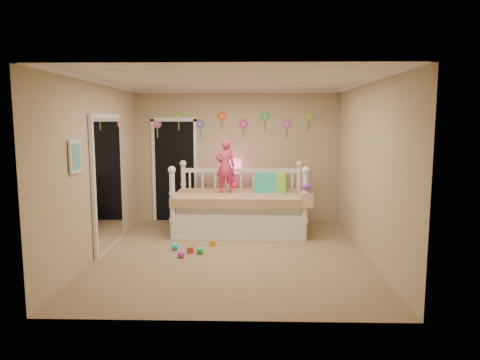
{
  "coord_description": "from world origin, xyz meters",
  "views": [
    {
      "loc": [
        0.28,
        -6.42,
        1.99
      ],
      "look_at": [
        0.1,
        0.6,
        1.05
      ],
      "focal_mm": 32.75,
      "sensor_mm": 36.0,
      "label": 1
    }
  ],
  "objects_px": {
    "daybed": "(240,197)",
    "child": "(225,166)",
    "table_lamp": "(234,170)",
    "nightstand": "(234,207)"
  },
  "relations": [
    {
      "from": "child",
      "to": "table_lamp",
      "type": "distance_m",
      "value": 0.69
    },
    {
      "from": "daybed",
      "to": "child",
      "type": "relative_size",
      "value": 2.46
    },
    {
      "from": "nightstand",
      "to": "child",
      "type": "bearing_deg",
      "value": -102.94
    },
    {
      "from": "daybed",
      "to": "nightstand",
      "type": "xyz_separation_m",
      "value": [
        -0.13,
        0.72,
        -0.32
      ]
    },
    {
      "from": "nightstand",
      "to": "table_lamp",
      "type": "distance_m",
      "value": 0.73
    },
    {
      "from": "daybed",
      "to": "nightstand",
      "type": "bearing_deg",
      "value": 100.65
    },
    {
      "from": "nightstand",
      "to": "daybed",
      "type": "bearing_deg",
      "value": -81.59
    },
    {
      "from": "nightstand",
      "to": "table_lamp",
      "type": "bearing_deg",
      "value": 0.0
    },
    {
      "from": "daybed",
      "to": "table_lamp",
      "type": "height_order",
      "value": "daybed"
    },
    {
      "from": "child",
      "to": "daybed",
      "type": "bearing_deg",
      "value": 160.12
    }
  ]
}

